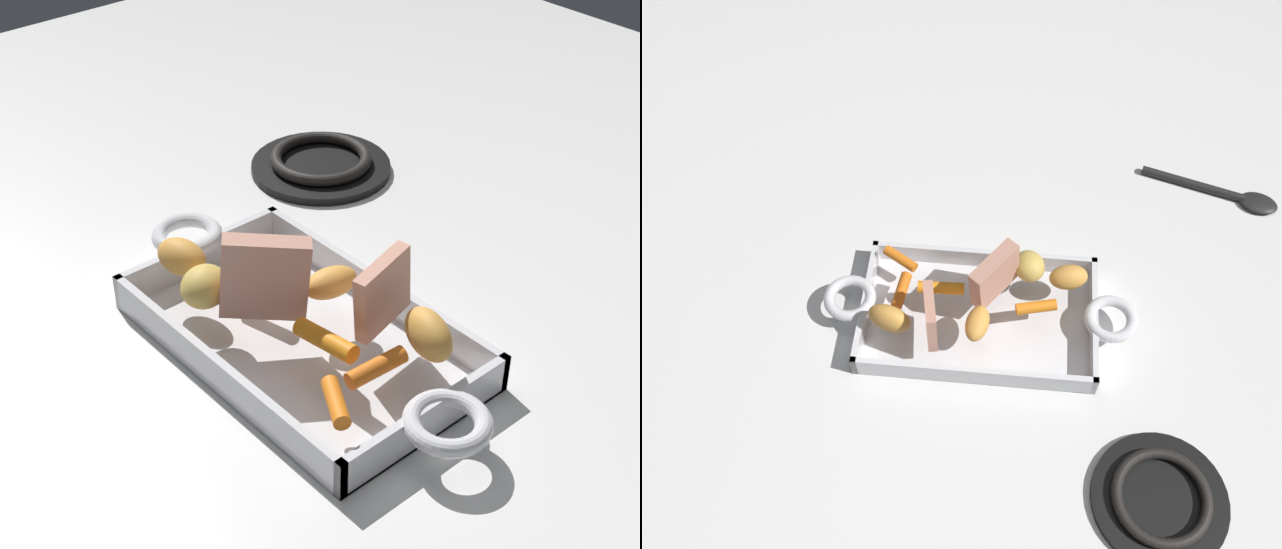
% 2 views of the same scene
% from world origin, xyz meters
% --- Properties ---
extents(ground_plane, '(1.91, 1.91, 0.00)m').
position_xyz_m(ground_plane, '(0.00, 0.00, 0.00)').
color(ground_plane, silver).
extents(roasting_dish, '(0.46, 0.21, 0.04)m').
position_xyz_m(roasting_dish, '(0.00, 0.00, 0.02)').
color(roasting_dish, silver).
rests_on(roasting_dish, ground_plane).
extents(roast_slice_thin, '(0.07, 0.08, 0.09)m').
position_xyz_m(roast_slice_thin, '(-0.02, -0.03, 0.09)').
color(roast_slice_thin, tan).
rests_on(roast_slice_thin, roasting_dish).
extents(roast_slice_outer, '(0.03, 0.08, 0.08)m').
position_xyz_m(roast_slice_outer, '(0.06, 0.04, 0.08)').
color(roast_slice_outer, tan).
rests_on(roast_slice_outer, roasting_dish).
extents(baby_carrot_short, '(0.02, 0.06, 0.02)m').
position_xyz_m(baby_carrot_short, '(0.11, -0.01, 0.05)').
color(baby_carrot_short, orange).
rests_on(baby_carrot_short, roasting_dish).
extents(baby_carrot_northeast, '(0.06, 0.03, 0.02)m').
position_xyz_m(baby_carrot_northeast, '(-0.08, 0.00, 0.05)').
color(baby_carrot_northeast, orange).
rests_on(baby_carrot_northeast, roasting_dish).
extents(baby_carrot_long, '(0.07, 0.02, 0.02)m').
position_xyz_m(baby_carrot_long, '(0.06, -0.02, 0.05)').
color(baby_carrot_long, orange).
rests_on(baby_carrot_long, roasting_dish).
extents(baby_carrot_southeast, '(0.06, 0.04, 0.02)m').
position_xyz_m(baby_carrot_southeast, '(0.12, -0.07, 0.05)').
color(baby_carrot_southeast, orange).
rests_on(baby_carrot_southeast, roasting_dish).
extents(potato_golden_small, '(0.04, 0.06, 0.03)m').
position_xyz_m(potato_golden_small, '(0.00, 0.04, 0.06)').
color(potato_golden_small, gold).
rests_on(potato_golden_small, roasting_dish).
extents(potato_halved, '(0.06, 0.07, 0.04)m').
position_xyz_m(potato_halved, '(-0.07, -0.06, 0.06)').
color(potato_halved, gold).
rests_on(potato_halved, roasting_dish).
extents(potato_near_roast, '(0.07, 0.05, 0.04)m').
position_xyz_m(potato_near_roast, '(0.12, 0.05, 0.07)').
color(potato_near_roast, gold).
rests_on(potato_near_roast, roasting_dish).
extents(potato_whole, '(0.06, 0.05, 0.04)m').
position_xyz_m(potato_whole, '(-0.13, -0.05, 0.06)').
color(potato_whole, gold).
rests_on(potato_whole, roasting_dish).
extents(stove_burner_rear, '(0.18, 0.18, 0.03)m').
position_xyz_m(stove_burner_rear, '(-0.25, 0.24, 0.01)').
color(stove_burner_rear, black).
rests_on(stove_burner_rear, ground_plane).
extents(serving_spoon, '(0.23, 0.09, 0.01)m').
position_xyz_m(serving_spoon, '(-0.40, -0.28, 0.01)').
color(serving_spoon, black).
rests_on(serving_spoon, ground_plane).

